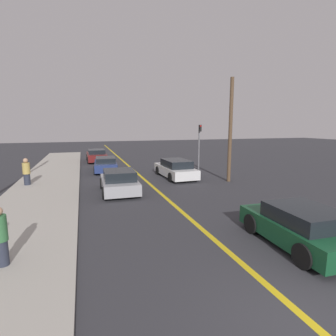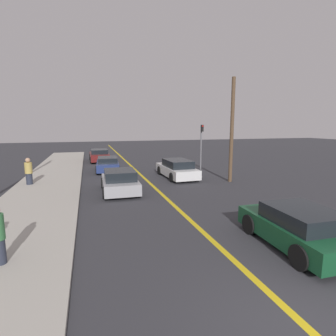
{
  "view_description": "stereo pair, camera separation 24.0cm",
  "coord_description": "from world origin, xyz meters",
  "px_view_note": "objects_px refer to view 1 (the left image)",
  "views": [
    {
      "loc": [
        -3.99,
        -3.08,
        3.74
      ],
      "look_at": [
        0.04,
        9.26,
        1.61
      ],
      "focal_mm": 28.0,
      "sensor_mm": 36.0,
      "label": 1
    },
    {
      "loc": [
        -3.76,
        -3.16,
        3.74
      ],
      "look_at": [
        0.04,
        9.26,
        1.61
      ],
      "focal_mm": 28.0,
      "sensor_mm": 36.0,
      "label": 2
    }
  ],
  "objects_px": {
    "car_far_distant": "(175,169)",
    "utility_pole": "(230,131)",
    "car_oncoming_far": "(96,156)",
    "car_near_right_lane": "(300,227)",
    "pedestrian_mid_group": "(1,237)",
    "traffic_light": "(199,142)",
    "car_ahead_center": "(119,182)",
    "car_parked_left_lot": "(105,164)",
    "pedestrian_far_standing": "(26,172)"
  },
  "relations": [
    {
      "from": "car_far_distant",
      "to": "utility_pole",
      "type": "xyz_separation_m",
      "value": [
        2.97,
        -2.33,
        2.75
      ]
    },
    {
      "from": "car_far_distant",
      "to": "car_oncoming_far",
      "type": "height_order",
      "value": "car_far_distant"
    },
    {
      "from": "car_near_right_lane",
      "to": "car_far_distant",
      "type": "bearing_deg",
      "value": 92.54
    },
    {
      "from": "pedestrian_mid_group",
      "to": "traffic_light",
      "type": "height_order",
      "value": "traffic_light"
    },
    {
      "from": "car_ahead_center",
      "to": "utility_pole",
      "type": "height_order",
      "value": "utility_pole"
    },
    {
      "from": "car_near_right_lane",
      "to": "traffic_light",
      "type": "relative_size",
      "value": 1.04
    },
    {
      "from": "car_near_right_lane",
      "to": "car_far_distant",
      "type": "height_order",
      "value": "car_far_distant"
    },
    {
      "from": "car_parked_left_lot",
      "to": "car_oncoming_far",
      "type": "distance_m",
      "value": 6.27
    },
    {
      "from": "car_far_distant",
      "to": "traffic_light",
      "type": "distance_m",
      "value": 4.3
    },
    {
      "from": "car_ahead_center",
      "to": "car_oncoming_far",
      "type": "xyz_separation_m",
      "value": [
        -0.53,
        13.47,
        0.01
      ]
    },
    {
      "from": "car_oncoming_far",
      "to": "traffic_light",
      "type": "bearing_deg",
      "value": -45.58
    },
    {
      "from": "pedestrian_mid_group",
      "to": "traffic_light",
      "type": "bearing_deg",
      "value": 48.03
    },
    {
      "from": "car_far_distant",
      "to": "car_oncoming_far",
      "type": "xyz_separation_m",
      "value": [
        -4.97,
        10.42,
        -0.0
      ]
    },
    {
      "from": "car_near_right_lane",
      "to": "car_far_distant",
      "type": "relative_size",
      "value": 0.84
    },
    {
      "from": "traffic_light",
      "to": "car_oncoming_far",
      "type": "bearing_deg",
      "value": 135.42
    },
    {
      "from": "car_oncoming_far",
      "to": "traffic_light",
      "type": "distance_m",
      "value": 11.34
    },
    {
      "from": "pedestrian_mid_group",
      "to": "utility_pole",
      "type": "relative_size",
      "value": 0.23
    },
    {
      "from": "car_parked_left_lot",
      "to": "pedestrian_mid_group",
      "type": "relative_size",
      "value": 2.59
    },
    {
      "from": "car_oncoming_far",
      "to": "pedestrian_mid_group",
      "type": "relative_size",
      "value": 2.67
    },
    {
      "from": "car_oncoming_far",
      "to": "pedestrian_far_standing",
      "type": "distance_m",
      "value": 11.36
    },
    {
      "from": "car_ahead_center",
      "to": "pedestrian_mid_group",
      "type": "bearing_deg",
      "value": -117.91
    },
    {
      "from": "car_near_right_lane",
      "to": "utility_pole",
      "type": "bearing_deg",
      "value": 74.49
    },
    {
      "from": "pedestrian_far_standing",
      "to": "car_oncoming_far",
      "type": "bearing_deg",
      "value": 65.85
    },
    {
      "from": "car_parked_left_lot",
      "to": "traffic_light",
      "type": "relative_size",
      "value": 1.08
    },
    {
      "from": "car_ahead_center",
      "to": "traffic_light",
      "type": "xyz_separation_m",
      "value": [
        7.46,
        5.6,
        1.72
      ]
    },
    {
      "from": "car_far_distant",
      "to": "pedestrian_mid_group",
      "type": "relative_size",
      "value": 2.94
    },
    {
      "from": "pedestrian_mid_group",
      "to": "pedestrian_far_standing",
      "type": "distance_m",
      "value": 10.28
    },
    {
      "from": "traffic_light",
      "to": "utility_pole",
      "type": "xyz_separation_m",
      "value": [
        -0.05,
        -4.88,
        1.05
      ]
    },
    {
      "from": "car_parked_left_lot",
      "to": "utility_pole",
      "type": "xyz_separation_m",
      "value": [
        7.55,
        -6.5,
        2.8
      ]
    },
    {
      "from": "pedestrian_mid_group",
      "to": "car_near_right_lane",
      "type": "bearing_deg",
      "value": -8.59
    },
    {
      "from": "car_far_distant",
      "to": "utility_pole",
      "type": "bearing_deg",
      "value": -39.64
    },
    {
      "from": "car_far_distant",
      "to": "car_oncoming_far",
      "type": "relative_size",
      "value": 1.1
    },
    {
      "from": "car_far_distant",
      "to": "pedestrian_far_standing",
      "type": "distance_m",
      "value": 9.62
    },
    {
      "from": "car_parked_left_lot",
      "to": "utility_pole",
      "type": "distance_m",
      "value": 10.35
    },
    {
      "from": "traffic_light",
      "to": "utility_pole",
      "type": "height_order",
      "value": "utility_pole"
    },
    {
      "from": "car_parked_left_lot",
      "to": "pedestrian_mid_group",
      "type": "height_order",
      "value": "pedestrian_mid_group"
    },
    {
      "from": "pedestrian_mid_group",
      "to": "traffic_light",
      "type": "relative_size",
      "value": 0.42
    },
    {
      "from": "car_near_right_lane",
      "to": "pedestrian_mid_group",
      "type": "height_order",
      "value": "pedestrian_mid_group"
    },
    {
      "from": "car_near_right_lane",
      "to": "car_ahead_center",
      "type": "height_order",
      "value": "car_ahead_center"
    },
    {
      "from": "car_far_distant",
      "to": "pedestrian_mid_group",
      "type": "distance_m",
      "value": 13.18
    },
    {
      "from": "pedestrian_far_standing",
      "to": "pedestrian_mid_group",
      "type": "bearing_deg",
      "value": -83.23
    },
    {
      "from": "pedestrian_far_standing",
      "to": "utility_pole",
      "type": "bearing_deg",
      "value": -10.76
    },
    {
      "from": "car_ahead_center",
      "to": "car_oncoming_far",
      "type": "distance_m",
      "value": 13.48
    },
    {
      "from": "pedestrian_mid_group",
      "to": "pedestrian_far_standing",
      "type": "xyz_separation_m",
      "value": [
        -1.21,
        10.21,
        0.02
      ]
    },
    {
      "from": "car_far_distant",
      "to": "utility_pole",
      "type": "height_order",
      "value": "utility_pole"
    },
    {
      "from": "car_oncoming_far",
      "to": "pedestrian_mid_group",
      "type": "distance_m",
      "value": 20.86
    },
    {
      "from": "utility_pole",
      "to": "car_parked_left_lot",
      "type": "bearing_deg",
      "value": 139.3
    },
    {
      "from": "car_ahead_center",
      "to": "pedestrian_far_standing",
      "type": "xyz_separation_m",
      "value": [
        -5.18,
        3.11,
        0.32
      ]
    },
    {
      "from": "car_parked_left_lot",
      "to": "traffic_light",
      "type": "height_order",
      "value": "traffic_light"
    },
    {
      "from": "traffic_light",
      "to": "car_far_distant",
      "type": "bearing_deg",
      "value": -139.83
    }
  ]
}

